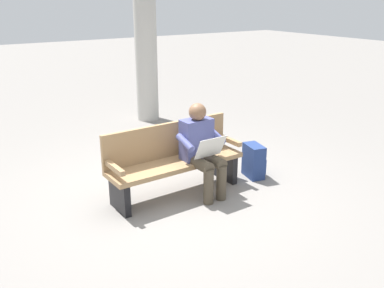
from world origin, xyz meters
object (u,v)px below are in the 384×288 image
(support_pillar, at_px, (146,45))
(person_seated, at_px, (202,147))
(backpack, at_px, (254,161))
(bench_near, at_px, (173,159))

(support_pillar, bearing_deg, person_seated, 73.26)
(backpack, height_order, support_pillar, support_pillar)
(bench_near, height_order, support_pillar, support_pillar)
(bench_near, bearing_deg, backpack, 169.46)
(bench_near, relative_size, backpack, 3.84)
(backpack, bearing_deg, bench_near, -9.08)
(bench_near, xyz_separation_m, backpack, (-1.20, 0.19, -0.23))
(backpack, xyz_separation_m, support_pillar, (-0.13, -3.46, 1.28))
(person_seated, height_order, backpack, person_seated)
(bench_near, xyz_separation_m, person_seated, (-0.28, 0.23, 0.17))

